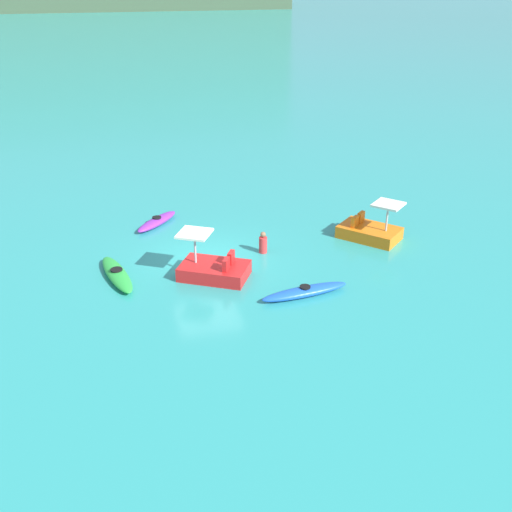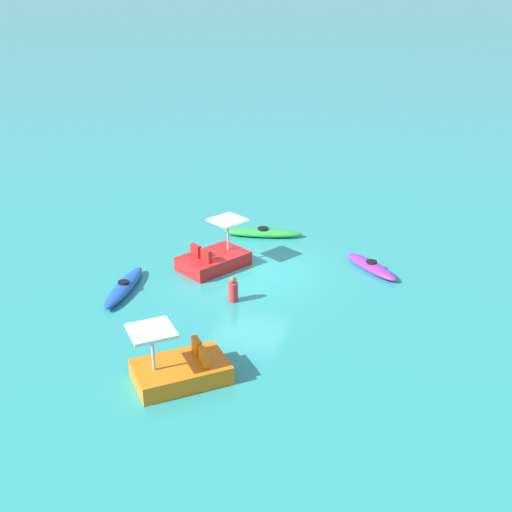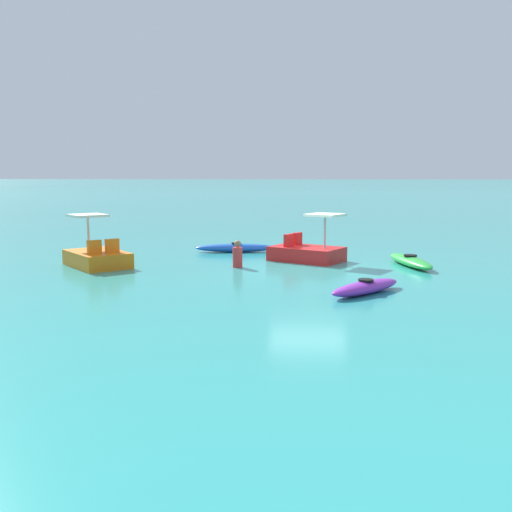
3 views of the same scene
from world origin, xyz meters
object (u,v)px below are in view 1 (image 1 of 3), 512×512
at_px(kayak_green, 117,274).
at_px(kayak_blue, 305,292).
at_px(pedal_boat_red, 214,269).
at_px(pedal_boat_orange, 370,231).
at_px(person_near_shore, 263,243).
at_px(kayak_purple, 157,221).

distance_m(kayak_green, kayak_blue, 6.81).
distance_m(kayak_blue, pedal_boat_red, 3.49).
xyz_separation_m(kayak_green, kayak_blue, (6.17, -2.87, -0.00)).
bearing_deg(pedal_boat_orange, person_near_shore, -176.82).
bearing_deg(person_near_shore, kayak_blue, -82.12).
relative_size(pedal_boat_orange, pedal_boat_red, 0.99).
height_order(kayak_blue, kayak_purple, same).
relative_size(kayak_green, pedal_boat_orange, 1.15).
bearing_deg(pedal_boat_orange, kayak_purple, 156.85).
distance_m(kayak_purple, pedal_boat_orange, 9.13).
bearing_deg(pedal_boat_red, pedal_boat_orange, 14.92).
height_order(kayak_blue, pedal_boat_red, pedal_boat_red).
relative_size(kayak_green, person_near_shore, 3.64).
distance_m(kayak_blue, kayak_purple, 8.67).
bearing_deg(person_near_shore, kayak_purple, 134.42).
bearing_deg(pedal_boat_red, person_near_shore, 34.99).
bearing_deg(person_near_shore, kayak_green, -171.72).
xyz_separation_m(kayak_blue, kayak_purple, (-4.28, 7.54, 0.00)).
bearing_deg(pedal_boat_red, kayak_blue, -37.55).
xyz_separation_m(kayak_blue, person_near_shore, (-0.51, 3.70, 0.22)).
height_order(kayak_green, person_near_shore, person_near_shore).
bearing_deg(person_near_shore, pedal_boat_red, -145.01).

